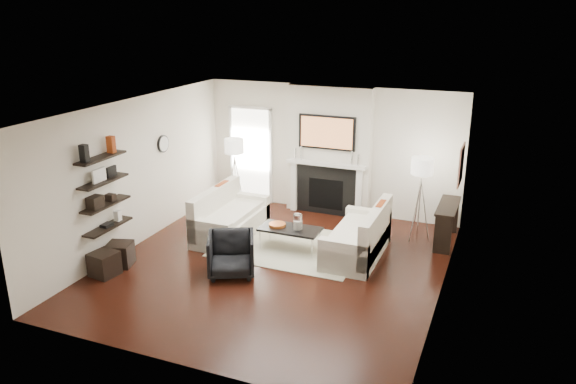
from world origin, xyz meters
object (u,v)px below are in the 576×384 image
at_px(loveseat_left_base, 231,225).
at_px(ottoman_near, 120,254).
at_px(coffee_table, 290,229).
at_px(lamp_left_shade, 234,146).
at_px(loveseat_right_base, 356,245).
at_px(lamp_right_shade, 422,166).
at_px(armchair, 231,253).

distance_m(loveseat_left_base, ottoman_near, 2.20).
bearing_deg(coffee_table, lamp_left_shade, 141.94).
distance_m(loveseat_right_base, coffee_table, 1.22).
bearing_deg(coffee_table, loveseat_right_base, 9.32).
bearing_deg(lamp_right_shade, lamp_left_shade, 178.73).
bearing_deg(armchair, lamp_left_shade, 89.58).
height_order(loveseat_left_base, lamp_right_shade, lamp_right_shade).
bearing_deg(lamp_right_shade, armchair, -134.72).
relative_size(loveseat_left_base, armchair, 2.35).
bearing_deg(lamp_right_shade, ottoman_near, -146.06).
height_order(lamp_left_shade, lamp_right_shade, same).
relative_size(loveseat_left_base, lamp_left_shade, 4.50).
height_order(coffee_table, armchair, armchair).
bearing_deg(ottoman_near, lamp_right_shade, 33.94).
xyz_separation_m(armchair, lamp_left_shade, (-1.30, 2.71, 1.07)).
height_order(loveseat_left_base, coffee_table, same).
bearing_deg(ottoman_near, loveseat_right_base, 27.38).
height_order(armchair, lamp_right_shade, lamp_right_shade).
xyz_separation_m(loveseat_left_base, loveseat_right_base, (2.48, 0.02, 0.00)).
bearing_deg(loveseat_right_base, lamp_right_shade, 52.81).
xyz_separation_m(loveseat_left_base, lamp_left_shade, (-0.54, 1.26, 1.24)).
bearing_deg(coffee_table, armchair, -112.73).
relative_size(loveseat_right_base, lamp_left_shade, 4.50).
relative_size(loveseat_left_base, loveseat_right_base, 1.00).
height_order(loveseat_right_base, lamp_left_shade, lamp_left_shade).
bearing_deg(loveseat_left_base, ottoman_near, -121.83).
xyz_separation_m(coffee_table, ottoman_near, (-2.45, -1.69, -0.20)).
xyz_separation_m(loveseat_right_base, ottoman_near, (-3.64, -1.89, -0.01)).
bearing_deg(ottoman_near, armchair, 12.28).
distance_m(loveseat_right_base, ottoman_near, 4.10).
bearing_deg(ottoman_near, loveseat_left_base, 58.17).
height_order(coffee_table, ottoman_near, coffee_table).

